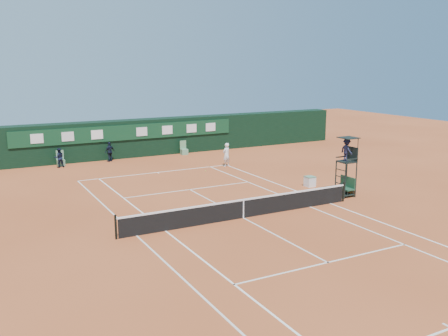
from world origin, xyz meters
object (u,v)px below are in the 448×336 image
at_px(tennis_net, 243,208).
at_px(player_bench, 346,185).
at_px(umpire_chair, 347,154).
at_px(cooler, 310,181).
at_px(player, 226,155).

bearing_deg(tennis_net, player_bench, 7.22).
xyz_separation_m(tennis_net, umpire_chair, (7.20, 0.75, 1.95)).
xyz_separation_m(umpire_chair, cooler, (-0.30, 2.86, -2.13)).
height_order(tennis_net, player, player).
relative_size(tennis_net, player, 7.35).
bearing_deg(cooler, umpire_chair, -83.95).
bearing_deg(player_bench, player, 101.52).
relative_size(umpire_chair, player, 1.95).
bearing_deg(umpire_chair, cooler, 96.05).
relative_size(tennis_net, player_bench, 10.75).
distance_m(player_bench, player, 10.71).
xyz_separation_m(tennis_net, player_bench, (7.40, 0.94, 0.09)).
bearing_deg(player, player_bench, 84.13).
bearing_deg(player_bench, umpire_chair, -137.27).
relative_size(cooler, player, 0.37).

